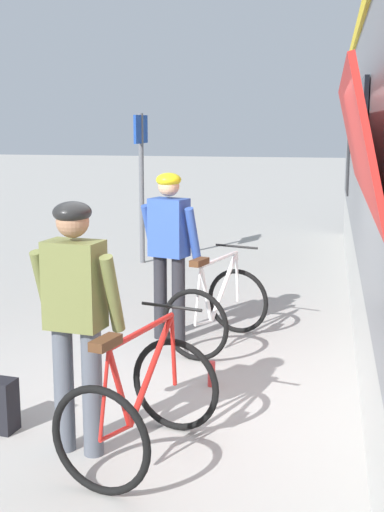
# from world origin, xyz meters

# --- Properties ---
(ground_plane) EXTENTS (80.00, 80.00, 0.00)m
(ground_plane) POSITION_xyz_m (0.00, 0.00, 0.00)
(ground_plane) COLOR #A09E99
(cyclist_near_in_olive) EXTENTS (0.64, 0.37, 1.76)m
(cyclist_near_in_olive) POSITION_xyz_m (-0.62, -0.86, 1.05)
(cyclist_near_in_olive) COLOR #4C515B
(cyclist_near_in_olive) RESTS_ON ground
(cyclist_far_in_blue) EXTENTS (0.66, 0.43, 1.76)m
(cyclist_far_in_blue) POSITION_xyz_m (-0.58, 1.76, 1.05)
(cyclist_far_in_blue) COLOR #232328
(cyclist_far_in_blue) RESTS_ON ground
(bicycle_near_red) EXTENTS (0.95, 1.21, 0.99)m
(bicycle_near_red) POSITION_xyz_m (-0.17, -0.89, 0.40)
(bicycle_near_red) COLOR black
(bicycle_near_red) RESTS_ON ground
(bicycle_far_white) EXTENTS (0.98, 1.23, 0.99)m
(bicycle_far_white) POSITION_xyz_m (-0.05, 1.64, 0.40)
(bicycle_far_white) COLOR black
(bicycle_far_white) RESTS_ON ground
(water_bottle_near_the_bikes) EXTENTS (0.07, 0.07, 0.22)m
(water_bottle_near_the_bikes) POSITION_xyz_m (0.08, 0.53, 0.11)
(water_bottle_near_the_bikes) COLOR red
(water_bottle_near_the_bikes) RESTS_ON ground
(platform_sign_post) EXTENTS (0.08, 0.70, 2.40)m
(platform_sign_post) POSITION_xyz_m (-1.93, 5.65, 1.62)
(platform_sign_post) COLOR #595B60
(platform_sign_post) RESTS_ON ground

